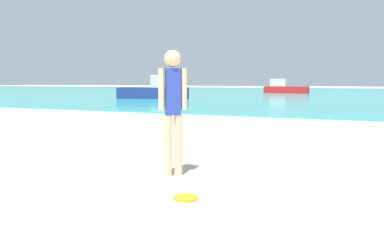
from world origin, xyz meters
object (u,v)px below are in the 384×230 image
at_px(person_standing, 173,105).
at_px(frisbee, 186,198).
at_px(boat_near, 156,90).
at_px(boat_far, 285,88).

bearing_deg(person_standing, frisbee, 85.14).
distance_m(person_standing, boat_near, 21.47).
bearing_deg(person_standing, boat_near, -99.30).
bearing_deg(boat_near, person_standing, 108.40).
relative_size(person_standing, frisbee, 6.21).
distance_m(person_standing, boat_far, 34.72).
bearing_deg(boat_far, boat_near, -109.09).
relative_size(frisbee, boat_near, 0.05).
height_order(person_standing, boat_far, person_standing).
distance_m(frisbee, boat_near, 22.47).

